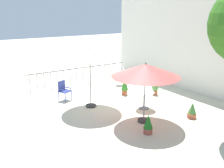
{
  "coord_description": "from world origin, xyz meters",
  "views": [
    {
      "loc": [
        8.35,
        -5.76,
        3.9
      ],
      "look_at": [
        0.0,
        -0.22,
        1.0
      ],
      "focal_mm": 40.22,
      "sensor_mm": 36.0,
      "label": 1
    }
  ],
  "objects_px": {
    "patio_umbrella_1": "(90,54)",
    "patio_chair_0": "(121,75)",
    "patio_umbrella_0": "(146,71)",
    "potted_plant_3": "(148,124)",
    "patio_chair_1": "(64,89)",
    "potted_plant_1": "(125,85)",
    "cafe_table_0": "(144,97)",
    "potted_plant_0": "(192,111)",
    "potted_plant_2": "(155,89)"
  },
  "relations": [
    {
      "from": "patio_umbrella_0",
      "to": "potted_plant_3",
      "type": "relative_size",
      "value": 3.58
    },
    {
      "from": "cafe_table_0",
      "to": "potted_plant_0",
      "type": "bearing_deg",
      "value": 26.96
    },
    {
      "from": "potted_plant_3",
      "to": "cafe_table_0",
      "type": "bearing_deg",
      "value": 142.9
    },
    {
      "from": "cafe_table_0",
      "to": "potted_plant_1",
      "type": "bearing_deg",
      "value": 168.33
    },
    {
      "from": "patio_umbrella_0",
      "to": "patio_chair_0",
      "type": "relative_size",
      "value": 2.53
    },
    {
      "from": "potted_plant_0",
      "to": "patio_chair_0",
      "type": "bearing_deg",
      "value": 175.79
    },
    {
      "from": "cafe_table_0",
      "to": "potted_plant_0",
      "type": "relative_size",
      "value": 1.32
    },
    {
      "from": "patio_umbrella_1",
      "to": "potted_plant_0",
      "type": "distance_m",
      "value": 4.55
    },
    {
      "from": "patio_umbrella_0",
      "to": "potted_plant_2",
      "type": "height_order",
      "value": "patio_umbrella_0"
    },
    {
      "from": "potted_plant_0",
      "to": "potted_plant_2",
      "type": "relative_size",
      "value": 1.16
    },
    {
      "from": "patio_chair_0",
      "to": "potted_plant_1",
      "type": "distance_m",
      "value": 1.75
    },
    {
      "from": "patio_umbrella_0",
      "to": "potted_plant_0",
      "type": "bearing_deg",
      "value": 66.39
    },
    {
      "from": "cafe_table_0",
      "to": "potted_plant_3",
      "type": "distance_m",
      "value": 2.25
    },
    {
      "from": "potted_plant_0",
      "to": "potted_plant_1",
      "type": "bearing_deg",
      "value": -172.16
    },
    {
      "from": "cafe_table_0",
      "to": "potted_plant_2",
      "type": "xyz_separation_m",
      "value": [
        -1.07,
        1.63,
        -0.2
      ]
    },
    {
      "from": "patio_umbrella_1",
      "to": "potted_plant_3",
      "type": "xyz_separation_m",
      "value": [
        3.2,
        0.38,
        -1.92
      ]
    },
    {
      "from": "patio_umbrella_1",
      "to": "cafe_table_0",
      "type": "height_order",
      "value": "patio_umbrella_1"
    },
    {
      "from": "patio_umbrella_1",
      "to": "patio_chair_0",
      "type": "xyz_separation_m",
      "value": [
        -1.99,
        3.0,
        -1.72
      ]
    },
    {
      "from": "potted_plant_1",
      "to": "patio_umbrella_0",
      "type": "bearing_deg",
      "value": -23.36
    },
    {
      "from": "patio_umbrella_1",
      "to": "cafe_table_0",
      "type": "bearing_deg",
      "value": 50.98
    },
    {
      "from": "patio_chair_0",
      "to": "potted_plant_3",
      "type": "height_order",
      "value": "patio_chair_0"
    },
    {
      "from": "patio_umbrella_0",
      "to": "potted_plant_3",
      "type": "height_order",
      "value": "patio_umbrella_0"
    },
    {
      "from": "patio_umbrella_0",
      "to": "patio_umbrella_1",
      "type": "height_order",
      "value": "patio_umbrella_1"
    },
    {
      "from": "cafe_table_0",
      "to": "patio_chair_0",
      "type": "height_order",
      "value": "patio_chair_0"
    },
    {
      "from": "patio_umbrella_1",
      "to": "patio_chair_1",
      "type": "xyz_separation_m",
      "value": [
        -1.44,
        -0.61,
        -1.75
      ]
    },
    {
      "from": "potted_plant_0",
      "to": "potted_plant_1",
      "type": "relative_size",
      "value": 0.69
    },
    {
      "from": "patio_chair_0",
      "to": "patio_umbrella_1",
      "type": "bearing_deg",
      "value": -56.5
    },
    {
      "from": "potted_plant_0",
      "to": "potted_plant_3",
      "type": "relative_size",
      "value": 0.93
    },
    {
      "from": "patio_umbrella_1",
      "to": "patio_chair_0",
      "type": "distance_m",
      "value": 3.99
    },
    {
      "from": "patio_chair_1",
      "to": "potted_plant_1",
      "type": "bearing_deg",
      "value": 70.52
    },
    {
      "from": "patio_umbrella_1",
      "to": "patio_chair_1",
      "type": "relative_size",
      "value": 2.81
    },
    {
      "from": "patio_umbrella_1",
      "to": "potted_plant_2",
      "type": "relative_size",
      "value": 4.66
    },
    {
      "from": "patio_umbrella_1",
      "to": "potted_plant_2",
      "type": "bearing_deg",
      "value": 84.32
    },
    {
      "from": "patio_umbrella_0",
      "to": "potted_plant_2",
      "type": "xyz_separation_m",
      "value": [
        -2.06,
        2.48,
        -1.62
      ]
    },
    {
      "from": "patio_umbrella_0",
      "to": "patio_chair_1",
      "type": "relative_size",
      "value": 2.71
    },
    {
      "from": "patio_umbrella_0",
      "to": "cafe_table_0",
      "type": "height_order",
      "value": "patio_umbrella_0"
    },
    {
      "from": "cafe_table_0",
      "to": "potted_plant_3",
      "type": "height_order",
      "value": "cafe_table_0"
    },
    {
      "from": "cafe_table_0",
      "to": "potted_plant_3",
      "type": "xyz_separation_m",
      "value": [
        1.79,
        -1.36,
        -0.17
      ]
    },
    {
      "from": "potted_plant_2",
      "to": "potted_plant_1",
      "type": "bearing_deg",
      "value": -123.1
    },
    {
      "from": "potted_plant_0",
      "to": "potted_plant_3",
      "type": "xyz_separation_m",
      "value": [
        0.05,
        -2.24,
        0.04
      ]
    },
    {
      "from": "cafe_table_0",
      "to": "patio_chair_1",
      "type": "distance_m",
      "value": 3.69
    },
    {
      "from": "patio_umbrella_0",
      "to": "potted_plant_1",
      "type": "bearing_deg",
      "value": 156.64
    },
    {
      "from": "potted_plant_1",
      "to": "potted_plant_3",
      "type": "relative_size",
      "value": 1.35
    },
    {
      "from": "patio_chair_1",
      "to": "potted_plant_2",
      "type": "distance_m",
      "value": 4.36
    },
    {
      "from": "potted_plant_2",
      "to": "patio_chair_1",
      "type": "bearing_deg",
      "value": -114.07
    },
    {
      "from": "patio_chair_0",
      "to": "patio_chair_1",
      "type": "xyz_separation_m",
      "value": [
        0.54,
        -3.61,
        -0.03
      ]
    },
    {
      "from": "cafe_table_0",
      "to": "potted_plant_1",
      "type": "relative_size",
      "value": 0.91
    },
    {
      "from": "patio_umbrella_0",
      "to": "potted_plant_1",
      "type": "distance_m",
      "value": 3.44
    },
    {
      "from": "potted_plant_2",
      "to": "patio_umbrella_1",
      "type": "bearing_deg",
      "value": -95.68
    },
    {
      "from": "potted_plant_2",
      "to": "potted_plant_0",
      "type": "bearing_deg",
      "value": -14.75
    }
  ]
}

